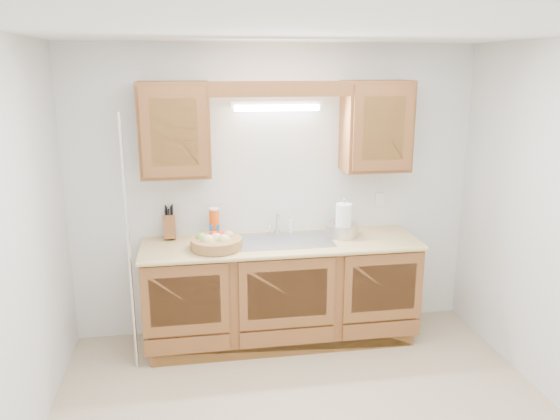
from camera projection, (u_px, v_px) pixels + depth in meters
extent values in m
plane|color=white|center=(317.00, 30.00, 2.99)|extent=(3.50, 3.50, 0.00)
cube|color=silver|center=(275.00, 192.00, 4.74)|extent=(3.50, 0.02, 2.50)
cube|color=silver|center=(409.00, 384.00, 1.87)|extent=(3.50, 0.02, 2.50)
cube|color=silver|center=(6.00, 263.00, 3.03)|extent=(0.02, 3.00, 2.50)
cube|color=brown|center=(281.00, 292.00, 4.66)|extent=(2.20, 0.60, 0.86)
cube|color=tan|center=(281.00, 244.00, 4.53)|extent=(2.30, 0.63, 0.04)
cube|color=brown|center=(175.00, 130.00, 4.30)|extent=(0.55, 0.33, 0.75)
cube|color=brown|center=(376.00, 126.00, 4.56)|extent=(0.55, 0.33, 0.75)
cube|color=brown|center=(281.00, 89.00, 4.22)|extent=(2.20, 0.05, 0.12)
cylinder|color=white|center=(277.00, 108.00, 4.46)|extent=(0.70, 0.05, 0.05)
cube|color=white|center=(276.00, 104.00, 4.48)|extent=(0.76, 0.06, 0.05)
cube|color=#9E9EA3|center=(281.00, 241.00, 4.54)|extent=(0.84, 0.46, 0.01)
cube|color=#9E9EA3|center=(256.00, 251.00, 4.53)|extent=(0.39, 0.40, 0.16)
cube|color=#9E9EA3|center=(305.00, 249.00, 4.60)|extent=(0.39, 0.40, 0.16)
cylinder|color=silver|center=(277.00, 232.00, 4.73)|extent=(0.06, 0.06, 0.04)
cylinder|color=silver|center=(277.00, 223.00, 4.71)|extent=(0.02, 0.02, 0.16)
cylinder|color=silver|center=(278.00, 214.00, 4.64)|extent=(0.02, 0.12, 0.02)
cylinder|color=white|center=(291.00, 227.00, 4.74)|extent=(0.03, 0.03, 0.12)
cylinder|color=silver|center=(129.00, 247.00, 4.07)|extent=(0.03, 0.03, 2.00)
cube|color=white|center=(380.00, 199.00, 4.90)|extent=(0.08, 0.01, 0.12)
cylinder|color=#A67943|center=(216.00, 243.00, 4.34)|extent=(0.50, 0.50, 0.08)
sphere|color=#D8C67F|center=(208.00, 241.00, 4.28)|extent=(0.10, 0.10, 0.10)
sphere|color=#D8C67F|center=(224.00, 241.00, 4.29)|extent=(0.10, 0.10, 0.10)
sphere|color=tan|center=(229.00, 237.00, 4.39)|extent=(0.10, 0.10, 0.10)
sphere|color=red|center=(213.00, 237.00, 4.40)|extent=(0.09, 0.09, 0.09)
sphere|color=#72A53F|center=(202.00, 238.00, 4.35)|extent=(0.09, 0.09, 0.09)
sphere|color=#D8C67F|center=(216.00, 239.00, 4.32)|extent=(0.10, 0.10, 0.10)
sphere|color=red|center=(220.00, 235.00, 4.44)|extent=(0.09, 0.09, 0.09)
cube|color=brown|center=(170.00, 227.00, 4.59)|extent=(0.10, 0.17, 0.22)
cylinder|color=black|center=(165.00, 214.00, 4.54)|extent=(0.01, 0.03, 0.08)
cylinder|color=black|center=(169.00, 214.00, 4.54)|extent=(0.01, 0.03, 0.08)
cylinder|color=black|center=(172.00, 213.00, 4.55)|extent=(0.01, 0.03, 0.08)
cylinder|color=black|center=(167.00, 212.00, 4.57)|extent=(0.01, 0.03, 0.08)
cylinder|color=black|center=(171.00, 211.00, 4.58)|extent=(0.01, 0.03, 0.08)
cylinder|color=black|center=(166.00, 210.00, 4.59)|extent=(0.01, 0.03, 0.08)
cylinder|color=black|center=(172.00, 209.00, 4.60)|extent=(0.01, 0.03, 0.08)
cylinder|color=#E9530C|center=(214.00, 224.00, 4.59)|extent=(0.11, 0.11, 0.25)
cylinder|color=white|center=(214.00, 209.00, 4.56)|extent=(0.09, 0.09, 0.01)
imported|color=#236AB1|center=(215.00, 227.00, 4.60)|extent=(0.09, 0.10, 0.19)
cube|color=#CC333F|center=(336.00, 230.00, 4.85)|extent=(0.14, 0.12, 0.01)
cube|color=green|center=(336.00, 228.00, 4.85)|extent=(0.14, 0.12, 0.02)
cylinder|color=silver|center=(343.00, 237.00, 4.64)|extent=(0.17, 0.17, 0.01)
cylinder|color=silver|center=(344.00, 218.00, 4.60)|extent=(0.02, 0.02, 0.34)
cylinder|color=white|center=(344.00, 220.00, 4.60)|extent=(0.16, 0.16, 0.28)
sphere|color=silver|center=(344.00, 199.00, 4.56)|extent=(0.02, 0.02, 0.02)
cylinder|color=silver|center=(342.00, 230.00, 4.67)|extent=(0.36, 0.36, 0.11)
sphere|color=red|center=(339.00, 224.00, 4.65)|extent=(0.08, 0.08, 0.08)
sphere|color=red|center=(345.00, 223.00, 4.68)|extent=(0.08, 0.08, 0.08)
sphere|color=red|center=(343.00, 225.00, 4.62)|extent=(0.08, 0.08, 0.08)
sphere|color=red|center=(348.00, 224.00, 4.64)|extent=(0.08, 0.08, 0.08)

